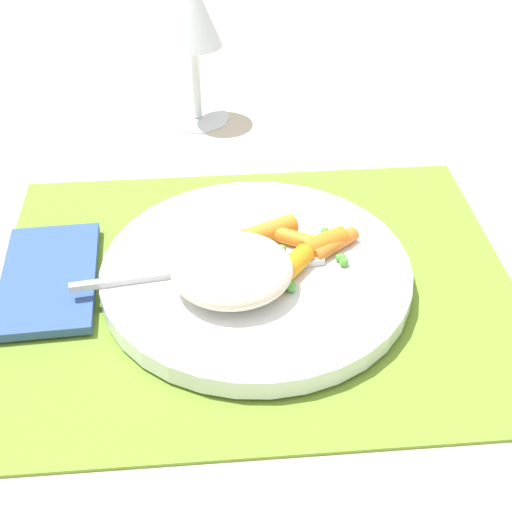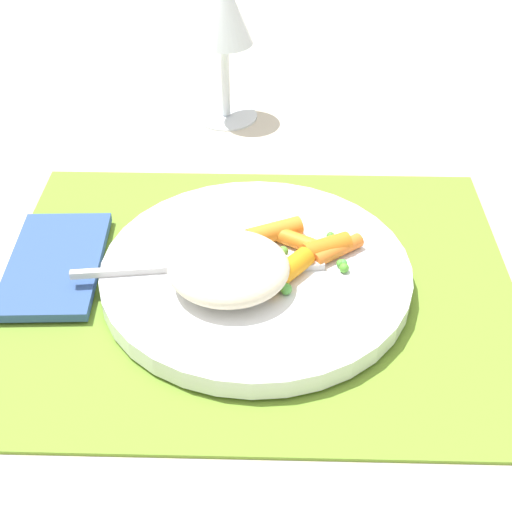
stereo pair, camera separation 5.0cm
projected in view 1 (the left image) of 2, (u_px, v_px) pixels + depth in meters
The scene contains 9 objects.
ground_plane at pixel (256, 286), 0.61m from camera, with size 2.40×2.40×0.00m, color beige.
placemat at pixel (256, 284), 0.61m from camera, with size 0.44×0.35×0.01m, color olive.
plate at pixel (256, 273), 0.60m from camera, with size 0.26×0.26×0.02m, color white.
rice_mound at pixel (232, 269), 0.56m from camera, with size 0.10×0.09×0.03m, color beige.
carrot_portion at pixel (298, 246), 0.60m from camera, with size 0.10×0.10×0.02m.
pea_scatter at pixel (306, 255), 0.60m from camera, with size 0.08×0.08×0.01m.
fork at pixel (225, 267), 0.59m from camera, with size 0.21×0.04×0.01m.
wine_glass at pixel (193, 19), 0.77m from camera, with size 0.07×0.07×0.17m.
napkin at pixel (49, 278), 0.60m from camera, with size 0.08×0.14×0.01m, color #33518C.
Camera 1 is at (-0.04, -0.46, 0.40)m, focal length 50.00 mm.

